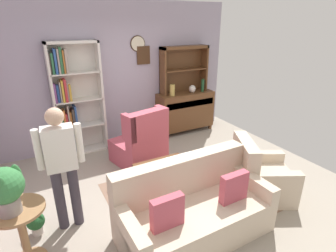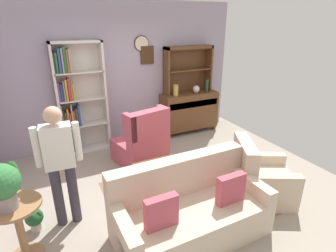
{
  "view_description": "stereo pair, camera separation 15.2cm",
  "coord_description": "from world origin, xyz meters",
  "px_view_note": "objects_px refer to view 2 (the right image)",
  "views": [
    {
      "loc": [
        -1.68,
        -3.09,
        2.43
      ],
      "look_at": [
        0.1,
        0.2,
        0.95
      ],
      "focal_mm": 28.67,
      "sensor_mm": 36.0,
      "label": 1
    },
    {
      "loc": [
        -1.55,
        -3.16,
        2.43
      ],
      "look_at": [
        0.1,
        0.2,
        0.95
      ],
      "focal_mm": 28.67,
      "sensor_mm": 36.0,
      "label": 2
    }
  ],
  "objects_px": {
    "person_reading": "(60,160)",
    "vase_tall": "(176,90)",
    "book_stack": "(170,164)",
    "sideboard_hutch": "(188,63)",
    "bookshelf": "(77,100)",
    "couch_floral": "(189,212)",
    "potted_plant_large": "(2,184)",
    "sideboard": "(189,110)",
    "bottle_wine": "(207,86)",
    "potted_plant_small": "(34,219)",
    "plant_stand": "(19,226)",
    "coffee_table": "(163,169)",
    "vase_round": "(196,89)",
    "wingback_chair": "(142,144)",
    "armchair_floral": "(260,180)"
  },
  "relations": [
    {
      "from": "vase_round",
      "to": "coffee_table",
      "type": "distance_m",
      "value": 2.51
    },
    {
      "from": "wingback_chair",
      "to": "person_reading",
      "type": "xyz_separation_m",
      "value": [
        -1.41,
        -1.02,
        0.52
      ]
    },
    {
      "from": "coffee_table",
      "to": "vase_tall",
      "type": "bearing_deg",
      "value": 57.09
    },
    {
      "from": "couch_floral",
      "to": "potted_plant_small",
      "type": "distance_m",
      "value": 1.89
    },
    {
      "from": "vase_round",
      "to": "bottle_wine",
      "type": "distance_m",
      "value": 0.27
    },
    {
      "from": "wingback_chair",
      "to": "plant_stand",
      "type": "bearing_deg",
      "value": -143.66
    },
    {
      "from": "vase_tall",
      "to": "potted_plant_large",
      "type": "distance_m",
      "value": 3.84
    },
    {
      "from": "vase_tall",
      "to": "couch_floral",
      "type": "bearing_deg",
      "value": -114.48
    },
    {
      "from": "person_reading",
      "to": "coffee_table",
      "type": "height_order",
      "value": "person_reading"
    },
    {
      "from": "vase_tall",
      "to": "coffee_table",
      "type": "bearing_deg",
      "value": -122.91
    },
    {
      "from": "vase_tall",
      "to": "potted_plant_small",
      "type": "xyz_separation_m",
      "value": [
        -2.92,
        -1.86,
        -0.87
      ]
    },
    {
      "from": "person_reading",
      "to": "vase_tall",
      "type": "bearing_deg",
      "value": 36.75
    },
    {
      "from": "potted_plant_small",
      "to": "sideboard",
      "type": "bearing_deg",
      "value": 30.34
    },
    {
      "from": "bottle_wine",
      "to": "person_reading",
      "type": "bearing_deg",
      "value": -150.42
    },
    {
      "from": "potted_plant_small",
      "to": "armchair_floral",
      "type": "bearing_deg",
      "value": -13.3
    },
    {
      "from": "sideboard",
      "to": "vase_tall",
      "type": "relative_size",
      "value": 5.37
    },
    {
      "from": "book_stack",
      "to": "potted_plant_small",
      "type": "bearing_deg",
      "value": -178.93
    },
    {
      "from": "book_stack",
      "to": "sideboard_hutch",
      "type": "bearing_deg",
      "value": 54.4
    },
    {
      "from": "plant_stand",
      "to": "person_reading",
      "type": "height_order",
      "value": "person_reading"
    },
    {
      "from": "person_reading",
      "to": "book_stack",
      "type": "relative_size",
      "value": 7.34
    },
    {
      "from": "coffee_table",
      "to": "potted_plant_large",
      "type": "bearing_deg",
      "value": -164.16
    },
    {
      "from": "couch_floral",
      "to": "book_stack",
      "type": "height_order",
      "value": "couch_floral"
    },
    {
      "from": "bookshelf",
      "to": "person_reading",
      "type": "distance_m",
      "value": 2.12
    },
    {
      "from": "sideboard_hutch",
      "to": "bottle_wine",
      "type": "height_order",
      "value": "sideboard_hutch"
    },
    {
      "from": "vase_tall",
      "to": "vase_round",
      "type": "bearing_deg",
      "value": 1.49
    },
    {
      "from": "armchair_floral",
      "to": "person_reading",
      "type": "xyz_separation_m",
      "value": [
        -2.56,
        0.67,
        0.62
      ]
    },
    {
      "from": "couch_floral",
      "to": "person_reading",
      "type": "distance_m",
      "value": 1.64
    },
    {
      "from": "vase_tall",
      "to": "person_reading",
      "type": "xyz_separation_m",
      "value": [
        -2.52,
        -1.88,
        -0.13
      ]
    },
    {
      "from": "sideboard_hutch",
      "to": "couch_floral",
      "type": "height_order",
      "value": "sideboard_hutch"
    },
    {
      "from": "potted_plant_large",
      "to": "person_reading",
      "type": "height_order",
      "value": "person_reading"
    },
    {
      "from": "vase_round",
      "to": "potted_plant_large",
      "type": "distance_m",
      "value": 4.27
    },
    {
      "from": "vase_round",
      "to": "coffee_table",
      "type": "relative_size",
      "value": 0.21
    },
    {
      "from": "couch_floral",
      "to": "book_stack",
      "type": "xyz_separation_m",
      "value": [
        0.19,
        0.91,
        0.13
      ]
    },
    {
      "from": "armchair_floral",
      "to": "coffee_table",
      "type": "xyz_separation_m",
      "value": [
        -1.18,
        0.8,
        0.06
      ]
    },
    {
      "from": "bottle_wine",
      "to": "sideboard",
      "type": "bearing_deg",
      "value": 167.11
    },
    {
      "from": "vase_tall",
      "to": "potted_plant_small",
      "type": "bearing_deg",
      "value": -147.54
    },
    {
      "from": "sideboard_hutch",
      "to": "coffee_table",
      "type": "xyz_separation_m",
      "value": [
        -1.53,
        -1.95,
        -1.21
      ]
    },
    {
      "from": "couch_floral",
      "to": "vase_round",
      "type": "bearing_deg",
      "value": 57.27
    },
    {
      "from": "armchair_floral",
      "to": "wingback_chair",
      "type": "height_order",
      "value": "wingback_chair"
    },
    {
      "from": "potted_plant_small",
      "to": "person_reading",
      "type": "height_order",
      "value": "person_reading"
    },
    {
      "from": "sideboard",
      "to": "bottle_wine",
      "type": "height_order",
      "value": "bottle_wine"
    },
    {
      "from": "wingback_chair",
      "to": "potted_plant_small",
      "type": "relative_size",
      "value": 3.59
    },
    {
      "from": "plant_stand",
      "to": "book_stack",
      "type": "xyz_separation_m",
      "value": [
        1.97,
        0.45,
        0.01
      ]
    },
    {
      "from": "wingback_chair",
      "to": "coffee_table",
      "type": "xyz_separation_m",
      "value": [
        -0.02,
        -0.9,
        -0.03
      ]
    },
    {
      "from": "bookshelf",
      "to": "couch_floral",
      "type": "bearing_deg",
      "value": -75.23
    },
    {
      "from": "sideboard_hutch",
      "to": "person_reading",
      "type": "distance_m",
      "value": 3.63
    },
    {
      "from": "potted_plant_large",
      "to": "coffee_table",
      "type": "relative_size",
      "value": 0.6
    },
    {
      "from": "sideboard_hutch",
      "to": "vase_tall",
      "type": "relative_size",
      "value": 4.54
    },
    {
      "from": "wingback_chair",
      "to": "vase_tall",
      "type": "bearing_deg",
      "value": 37.75
    },
    {
      "from": "potted_plant_small",
      "to": "coffee_table",
      "type": "xyz_separation_m",
      "value": [
        1.78,
        0.1,
        0.18
      ]
    }
  ]
}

